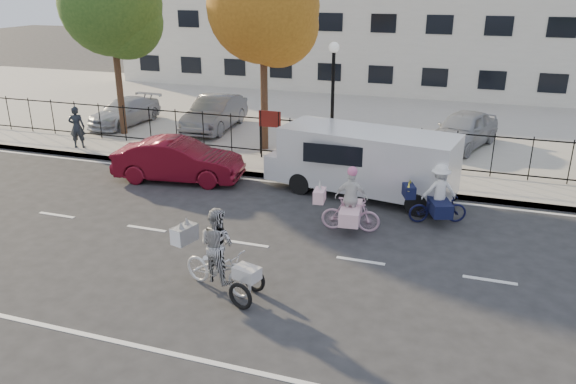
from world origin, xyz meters
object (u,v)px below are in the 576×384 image
at_px(lamppost, 333,83).
at_px(white_van, 364,160).
at_px(lot_car_c, 215,113).
at_px(lot_car_d, 463,129).
at_px(zebra_trike, 218,259).
at_px(lot_car_a, 125,112).
at_px(bull_bike, 438,200).
at_px(pedestrian, 77,127).
at_px(unicorn_bike, 350,207).
at_px(red_sedan, 178,160).

bearing_deg(lamppost, white_van, -54.59).
bearing_deg(lot_car_c, lot_car_d, -0.54).
height_order(zebra_trike, lot_car_a, zebra_trike).
height_order(lamppost, bull_bike, lamppost).
distance_m(lot_car_a, lot_car_d, 15.01).
distance_m(lot_car_a, lot_car_c, 4.41).
distance_m(pedestrian, lot_car_a, 4.00).
xyz_separation_m(white_van, lot_car_a, (-12.20, 5.18, -0.42)).
height_order(zebra_trike, lot_car_c, zebra_trike).
height_order(white_van, lot_car_a, white_van).
distance_m(bull_bike, lot_car_a, 16.06).
relative_size(unicorn_bike, lot_car_a, 0.46).
xyz_separation_m(bull_bike, lot_car_a, (-14.60, 6.68, 0.06)).
distance_m(bull_bike, pedestrian, 14.40).
bearing_deg(pedestrian, bull_bike, 145.88).
distance_m(bull_bike, lot_car_d, 7.67).
xyz_separation_m(red_sedan, lot_car_d, (8.99, 6.79, 0.15)).
height_order(lamppost, lot_car_c, lamppost).
xyz_separation_m(lamppost, white_van, (1.64, -2.30, -1.95)).
xyz_separation_m(zebra_trike, pedestrian, (-9.88, 8.02, 0.24)).
xyz_separation_m(lamppost, pedestrian, (-10.09, -1.08, -2.13)).
relative_size(pedestrian, lot_car_d, 0.40).
bearing_deg(red_sedan, zebra_trike, -152.75).
height_order(white_van, lot_car_d, white_van).
xyz_separation_m(white_van, pedestrian, (-11.73, 1.22, -0.17)).
height_order(white_van, lot_car_c, white_van).
height_order(lamppost, unicorn_bike, lamppost).
height_order(zebra_trike, lot_car_d, zebra_trike).
bearing_deg(pedestrian, red_sedan, 138.21).
height_order(zebra_trike, white_van, white_van).
bearing_deg(lot_car_a, pedestrian, -78.72).
height_order(lamppost, red_sedan, lamppost).
distance_m(red_sedan, lot_car_a, 8.34).
relative_size(unicorn_bike, white_van, 0.30).
bearing_deg(lot_car_d, zebra_trike, -89.73).
xyz_separation_m(zebra_trike, lot_car_a, (-10.35, 11.98, -0.01)).
distance_m(zebra_trike, pedestrian, 12.72).
relative_size(zebra_trike, white_van, 0.37).
bearing_deg(bull_bike, white_van, 38.24).
bearing_deg(lot_car_c, zebra_trike, -67.86).
xyz_separation_m(lot_car_a, lot_car_d, (14.98, 0.98, 0.13)).
bearing_deg(zebra_trike, lot_car_d, -3.33).
relative_size(unicorn_bike, bull_bike, 0.98).
height_order(lamppost, zebra_trike, lamppost).
xyz_separation_m(white_van, red_sedan, (-6.21, -0.63, -0.45)).
height_order(bull_bike, lot_car_a, bull_bike).
relative_size(pedestrian, lot_car_a, 0.41).
relative_size(lamppost, lot_car_a, 1.07).
distance_m(bull_bike, lot_car_c, 12.45).
bearing_deg(bull_bike, pedestrian, 59.21).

